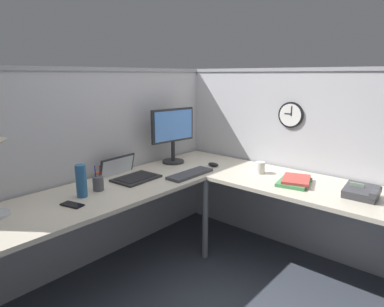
{
  "coord_description": "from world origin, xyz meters",
  "views": [
    {
      "loc": [
        -1.85,
        -1.43,
        1.52
      ],
      "look_at": [
        0.07,
        0.23,
        0.92
      ],
      "focal_mm": 31.04,
      "sensor_mm": 36.0,
      "label": 1
    }
  ],
  "objects": [
    {
      "name": "ground_plane",
      "position": [
        0.0,
        0.0,
        0.0
      ],
      "size": [
        6.8,
        6.8,
        0.0
      ],
      "primitive_type": "plane",
      "color": "#383D47"
    },
    {
      "name": "cubicle_wall_back",
      "position": [
        -0.36,
        0.87,
        0.79
      ],
      "size": [
        2.57,
        0.12,
        1.58
      ],
      "color": "#B2B2B7",
      "rests_on": "ground"
    },
    {
      "name": "cubicle_wall_right",
      "position": [
        0.87,
        -0.27,
        0.79
      ],
      "size": [
        0.12,
        2.37,
        1.58
      ],
      "color": "#B2B2B7",
      "rests_on": "ground"
    },
    {
      "name": "desk",
      "position": [
        -0.15,
        -0.05,
        0.63
      ],
      "size": [
        2.35,
        2.15,
        0.73
      ],
      "color": "beige",
      "rests_on": "ground"
    },
    {
      "name": "monitor",
      "position": [
        0.28,
        0.64,
        1.02
      ],
      "size": [
        0.46,
        0.2,
        0.5
      ],
      "color": "#232326",
      "rests_on": "desk"
    },
    {
      "name": "laptop",
      "position": [
        -0.28,
        0.6,
        0.75
      ],
      "size": [
        0.36,
        0.4,
        0.22
      ],
      "color": "#232326",
      "rests_on": "desk"
    },
    {
      "name": "keyboard",
      "position": [
        0.08,
        0.26,
        0.74
      ],
      "size": [
        0.43,
        0.14,
        0.02
      ],
      "primitive_type": "cube",
      "rotation": [
        0.0,
        0.0,
        0.01
      ],
      "color": "#38383D",
      "rests_on": "desk"
    },
    {
      "name": "computer_mouse",
      "position": [
        0.42,
        0.28,
        0.75
      ],
      "size": [
        0.06,
        0.1,
        0.03
      ],
      "primitive_type": "ellipsoid",
      "color": "black",
      "rests_on": "desk"
    },
    {
      "name": "pen_cup",
      "position": [
        -0.61,
        0.51,
        0.78
      ],
      "size": [
        0.08,
        0.08,
        0.18
      ],
      "color": "#4C4C51",
      "rests_on": "desk"
    },
    {
      "name": "cell_phone",
      "position": [
        -0.88,
        0.4,
        0.73
      ],
      "size": [
        0.1,
        0.16,
        0.01
      ],
      "primitive_type": "cube",
      "rotation": [
        0.0,
        0.0,
        0.25
      ],
      "color": "black",
      "rests_on": "desk"
    },
    {
      "name": "thermos_flask",
      "position": [
        -0.75,
        0.49,
        0.84
      ],
      "size": [
        0.07,
        0.07,
        0.22
      ],
      "primitive_type": "cylinder",
      "color": "#26598C",
      "rests_on": "desk"
    },
    {
      "name": "office_phone",
      "position": [
        0.44,
        -0.93,
        0.77
      ],
      "size": [
        0.19,
        0.21,
        0.11
      ],
      "color": "#38383D",
      "rests_on": "desk"
    },
    {
      "name": "book_stack",
      "position": [
        0.43,
        -0.47,
        0.75
      ],
      "size": [
        0.32,
        0.27,
        0.04
      ],
      "color": "#3F7F4C",
      "rests_on": "desk"
    },
    {
      "name": "coffee_mug",
      "position": [
        0.5,
        -0.14,
        0.78
      ],
      "size": [
        0.08,
        0.08,
        0.1
      ],
      "primitive_type": "cylinder",
      "color": "silver",
      "rests_on": "desk"
    },
    {
      "name": "wall_clock",
      "position": [
        0.82,
        -0.23,
        1.19
      ],
      "size": [
        0.04,
        0.22,
        0.22
      ],
      "color": "black"
    }
  ]
}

